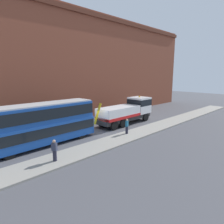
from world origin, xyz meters
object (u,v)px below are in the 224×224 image
at_px(recovery_tow_truck, 127,111).
at_px(double_decker_bus, 41,123).
at_px(pedestrian_onlooker, 55,151).
at_px(pedestrian_bystander, 127,126).

bearing_deg(recovery_tow_truck, double_decker_bus, 178.92).
distance_m(pedestrian_onlooker, pedestrian_bystander, 9.32).
bearing_deg(pedestrian_onlooker, double_decker_bus, 47.63).
distance_m(recovery_tow_truck, pedestrian_onlooker, 14.07).
bearing_deg(pedestrian_onlooker, pedestrian_bystander, -25.29).
bearing_deg(pedestrian_bystander, double_decker_bus, 39.11).
height_order(recovery_tow_truck, pedestrian_onlooker, recovery_tow_truck).
xyz_separation_m(double_decker_bus, pedestrian_bystander, (8.35, -3.52, -1.25)).
relative_size(double_decker_bus, pedestrian_onlooker, 6.48).
bearing_deg(pedestrian_bystander, recovery_tow_truck, -77.30).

